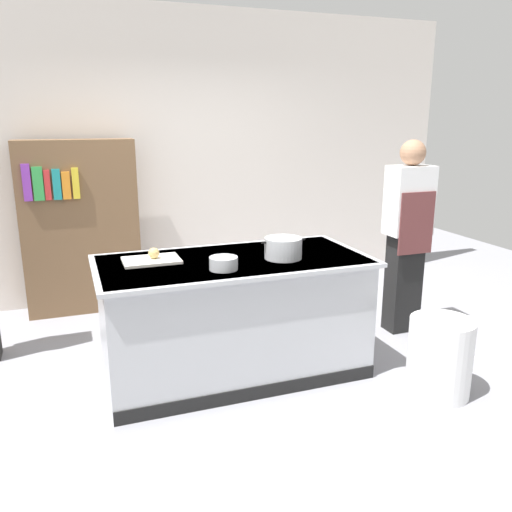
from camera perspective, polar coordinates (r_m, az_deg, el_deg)
name	(u,v)px	position (r m, az deg, el deg)	size (l,w,h in m)	color
ground_plane	(235,371)	(4.15, -2.35, -12.42)	(10.00, 10.00, 0.00)	gray
back_wall	(173,156)	(5.74, -9.05, 10.70)	(6.40, 0.12, 3.00)	silver
counter_island	(234,315)	(3.95, -2.42, -6.42)	(1.98, 0.98, 0.90)	#B7BABF
cutting_board	(151,260)	(3.82, -11.33, -0.46)	(0.40, 0.28, 0.02)	silver
onion	(154,253)	(3.81, -11.07, 0.30)	(0.08, 0.08, 0.08)	tan
stock_pot	(283,248)	(3.82, 2.98, 0.87)	(0.34, 0.27, 0.15)	#B7BABF
mixing_bowl	(224,263)	(3.55, -3.55, -0.79)	(0.20, 0.20, 0.09)	#B7BABF
trash_bin	(440,357)	(3.94, 19.36, -10.35)	(0.44, 0.44, 0.56)	white
person_chef	(407,233)	(4.81, 16.14, 2.46)	(0.38, 0.25, 1.72)	black
bookshelf	(81,228)	(5.42, -18.54, 2.95)	(1.10, 0.31, 1.70)	brown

